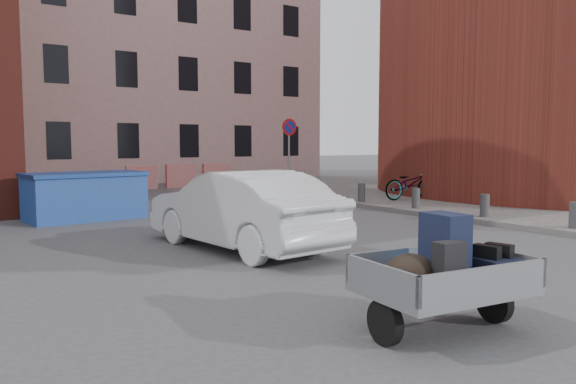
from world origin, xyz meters
TOP-DOWN VIEW (x-y plane):
  - ground at (0.00, 0.00)m, footprint 120.00×120.00m
  - sidewalk at (10.00, 4.00)m, footprint 9.00×24.00m
  - building_pink at (6.00, 22.00)m, footprint 16.00×8.00m
  - no_parking_sign at (6.00, 9.48)m, footprint 0.60×0.09m
  - bollards at (6.00, 3.40)m, footprint 0.22×9.02m
  - barriers at (4.20, 15.00)m, footprint 4.70×0.18m
  - trailer at (-1.16, -3.55)m, footprint 1.72×1.89m
  - dumpster at (-1.82, 7.08)m, footprint 2.92×1.70m
  - silver_car at (-0.58, 1.50)m, footprint 1.87×4.40m
  - bicycle at (7.64, 5.16)m, footprint 1.98×0.90m

SIDE VIEW (x-z plane):
  - ground at x=0.00m, z-range 0.00..0.00m
  - sidewalk at x=10.00m, z-range 0.00..0.12m
  - bollards at x=6.00m, z-range 0.12..0.67m
  - barriers at x=4.20m, z-range 0.00..1.00m
  - dumpster at x=-1.82m, z-range 0.00..1.18m
  - trailer at x=-1.16m, z-range 0.01..1.21m
  - bicycle at x=7.64m, z-range 0.12..1.13m
  - silver_car at x=-0.58m, z-range 0.00..1.41m
  - no_parking_sign at x=6.00m, z-range 0.69..3.34m
  - building_pink at x=6.00m, z-range 0.00..14.00m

